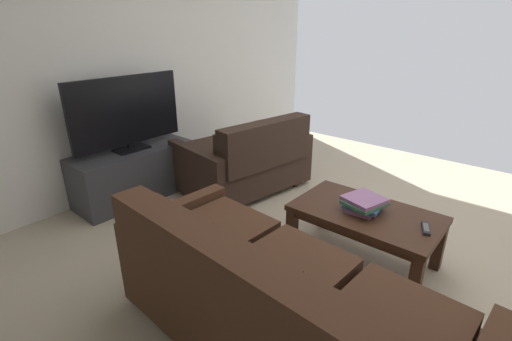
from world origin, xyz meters
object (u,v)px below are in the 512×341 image
(book_stack, at_px, (364,203))
(sofa_main, at_px, (272,304))
(coffee_table, at_px, (365,219))
(flat_tv, at_px, (127,112))
(tv_stand, at_px, (135,174))
(tv_remote, at_px, (426,228))
(loveseat_near, at_px, (246,159))

(book_stack, bearing_deg, sofa_main, 91.69)
(coffee_table, distance_m, flat_tv, 2.33)
(flat_tv, bearing_deg, coffee_table, -168.33)
(book_stack, bearing_deg, tv_stand, 11.61)
(book_stack, height_order, tv_remote, book_stack)
(loveseat_near, height_order, flat_tv, flat_tv)
(coffee_table, relative_size, tv_remote, 6.09)
(loveseat_near, relative_size, flat_tv, 1.22)
(sofa_main, bearing_deg, coffee_table, -89.42)
(loveseat_near, height_order, tv_remote, loveseat_near)
(tv_remote, bearing_deg, tv_stand, 10.09)
(sofa_main, xyz_separation_m, loveseat_near, (1.50, -1.51, -0.01))
(sofa_main, relative_size, book_stack, 5.95)
(sofa_main, distance_m, flat_tv, 2.39)
(sofa_main, relative_size, tv_remote, 11.59)
(sofa_main, xyz_separation_m, coffee_table, (0.01, -1.12, -0.01))
(flat_tv, relative_size, tv_remote, 6.72)
(sofa_main, relative_size, coffee_table, 1.90)
(loveseat_near, bearing_deg, tv_stand, 49.44)
(coffee_table, relative_size, book_stack, 3.13)
(coffee_table, bearing_deg, tv_remote, -178.85)
(tv_stand, bearing_deg, tv_remote, -169.91)
(tv_stand, relative_size, tv_remote, 7.16)
(loveseat_near, xyz_separation_m, flat_tv, (0.73, 0.86, 0.53))
(loveseat_near, relative_size, tv_remote, 8.22)
(sofa_main, height_order, book_stack, sofa_main)
(coffee_table, xyz_separation_m, tv_stand, (2.22, 0.46, -0.09))
(tv_stand, height_order, flat_tv, flat_tv)
(sofa_main, bearing_deg, book_stack, -88.31)
(book_stack, bearing_deg, coffee_table, -161.27)
(loveseat_near, relative_size, coffee_table, 1.35)
(loveseat_near, bearing_deg, flat_tv, 49.43)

